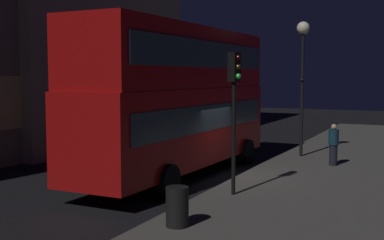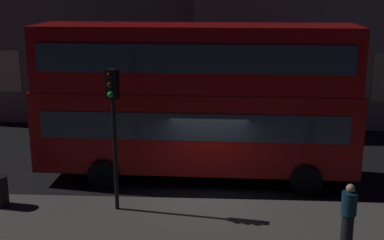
{
  "view_description": "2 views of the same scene",
  "coord_description": "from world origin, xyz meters",
  "px_view_note": "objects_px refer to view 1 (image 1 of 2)",
  "views": [
    {
      "loc": [
        -16.62,
        -6.61,
        3.63
      ],
      "look_at": [
        -0.49,
        1.06,
        2.09
      ],
      "focal_mm": 47.32,
      "sensor_mm": 36.0,
      "label": 1
    },
    {
      "loc": [
        0.32,
        -15.31,
        6.57
      ],
      "look_at": [
        -0.59,
        1.33,
        2.19
      ],
      "focal_mm": 47.8,
      "sensor_mm": 36.0,
      "label": 2
    }
  ],
  "objects_px": {
    "litter_bin": "(177,207)",
    "pedestrian": "(333,144)",
    "traffic_light_near_kerb": "(234,93)",
    "traffic_light_far_side": "(203,91)",
    "street_lamp": "(303,54)",
    "double_decker_bus": "(178,94)"
  },
  "relations": [
    {
      "from": "litter_bin",
      "to": "pedestrian",
      "type": "bearing_deg",
      "value": -10.58
    },
    {
      "from": "pedestrian",
      "to": "litter_bin",
      "type": "bearing_deg",
      "value": 15.4
    },
    {
      "from": "traffic_light_near_kerb",
      "to": "traffic_light_far_side",
      "type": "height_order",
      "value": "traffic_light_near_kerb"
    },
    {
      "from": "traffic_light_far_side",
      "to": "litter_bin",
      "type": "relative_size",
      "value": 4.12
    },
    {
      "from": "traffic_light_far_side",
      "to": "pedestrian",
      "type": "bearing_deg",
      "value": 40.67
    },
    {
      "from": "street_lamp",
      "to": "litter_bin",
      "type": "distance_m",
      "value": 12.39
    },
    {
      "from": "traffic_light_near_kerb",
      "to": "street_lamp",
      "type": "height_order",
      "value": "street_lamp"
    },
    {
      "from": "traffic_light_near_kerb",
      "to": "street_lamp",
      "type": "relative_size",
      "value": 0.72
    },
    {
      "from": "double_decker_bus",
      "to": "litter_bin",
      "type": "height_order",
      "value": "double_decker_bus"
    },
    {
      "from": "traffic_light_near_kerb",
      "to": "traffic_light_far_side",
      "type": "xyz_separation_m",
      "value": [
        12.09,
        6.43,
        -0.35
      ]
    },
    {
      "from": "double_decker_bus",
      "to": "pedestrian",
      "type": "relative_size",
      "value": 6.66
    },
    {
      "from": "traffic_light_far_side",
      "to": "litter_bin",
      "type": "bearing_deg",
      "value": 7.76
    },
    {
      "from": "pedestrian",
      "to": "litter_bin",
      "type": "height_order",
      "value": "pedestrian"
    },
    {
      "from": "litter_bin",
      "to": "traffic_light_far_side",
      "type": "bearing_deg",
      "value": 22.12
    },
    {
      "from": "traffic_light_far_side",
      "to": "street_lamp",
      "type": "distance_m",
      "value": 7.83
    },
    {
      "from": "street_lamp",
      "to": "pedestrian",
      "type": "distance_m",
      "value": 4.41
    },
    {
      "from": "pedestrian",
      "to": "litter_bin",
      "type": "distance_m",
      "value": 10.1
    },
    {
      "from": "double_decker_bus",
      "to": "street_lamp",
      "type": "distance_m",
      "value": 6.86
    },
    {
      "from": "traffic_light_far_side",
      "to": "litter_bin",
      "type": "xyz_separation_m",
      "value": [
        -15.68,
        -6.37,
        -2.2
      ]
    },
    {
      "from": "traffic_light_near_kerb",
      "to": "pedestrian",
      "type": "distance_m",
      "value": 6.93
    },
    {
      "from": "traffic_light_near_kerb",
      "to": "street_lamp",
      "type": "xyz_separation_m",
      "value": [
        8.13,
        -0.09,
        1.46
      ]
    },
    {
      "from": "double_decker_bus",
      "to": "traffic_light_far_side",
      "type": "height_order",
      "value": "double_decker_bus"
    }
  ]
}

